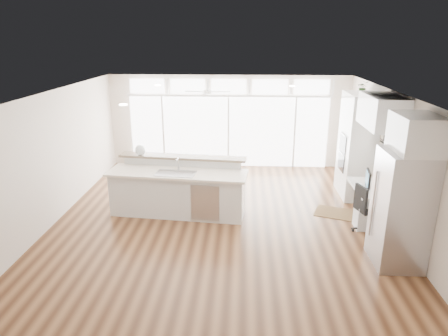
{
  "coord_description": "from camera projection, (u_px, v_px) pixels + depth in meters",
  "views": [
    {
      "loc": [
        0.47,
        -7.61,
        3.76
      ],
      "look_at": [
        0.04,
        0.6,
        1.03
      ],
      "focal_mm": 32.0,
      "sensor_mm": 36.0,
      "label": 1
    }
  ],
  "objects": [
    {
      "name": "desk_window",
      "position": [
        392.0,
        151.0,
        8.05
      ],
      "size": [
        0.04,
        0.85,
        0.85
      ],
      "primitive_type": "cube",
      "color": "white",
      "rests_on": "wall_right"
    },
    {
      "name": "floor",
      "position": [
        221.0,
        223.0,
        8.42
      ],
      "size": [
        7.0,
        8.0,
        0.02
      ],
      "primitive_type": "cube",
      "color": "#432614",
      "rests_on": "ground"
    },
    {
      "name": "office_chair",
      "position": [
        369.0,
        208.0,
        7.96
      ],
      "size": [
        0.61,
        0.59,
        0.97
      ],
      "primitive_type": "cube",
      "rotation": [
        0.0,
        0.0,
        0.28
      ],
      "color": "black",
      "rests_on": "floor"
    },
    {
      "name": "transom_row",
      "position": [
        229.0,
        86.0,
        11.4
      ],
      "size": [
        5.9,
        0.06,
        0.4
      ],
      "primitive_type": "cube",
      "color": "white",
      "rests_on": "wall_back"
    },
    {
      "name": "ceiling_fan",
      "position": [
        208.0,
        88.0,
        10.32
      ],
      "size": [
        1.16,
        1.16,
        0.32
      ],
      "primitive_type": "cube",
      "color": "silver",
      "rests_on": "ceiling"
    },
    {
      "name": "fishbowl",
      "position": [
        140.0,
        150.0,
        8.98
      ],
      "size": [
        0.28,
        0.28,
        0.24
      ],
      "primitive_type": "sphere",
      "rotation": [
        0.0,
        0.0,
        -0.2
      ],
      "color": "white",
      "rests_on": "kitchen_island"
    },
    {
      "name": "fridge_cabinet",
      "position": [
        416.0,
        133.0,
        6.26
      ],
      "size": [
        0.64,
        0.9,
        0.6
      ],
      "primitive_type": "cube",
      "color": "silver",
      "rests_on": "wall_right"
    },
    {
      "name": "framed_photos",
      "position": [
        381.0,
        150.0,
        8.68
      ],
      "size": [
        0.06,
        0.22,
        0.8
      ],
      "primitive_type": "cube",
      "color": "black",
      "rests_on": "wall_right"
    },
    {
      "name": "wall_back",
      "position": [
        229.0,
        122.0,
        11.79
      ],
      "size": [
        7.0,
        0.04,
        2.7
      ],
      "primitive_type": "cube",
      "color": "beige",
      "rests_on": "floor"
    },
    {
      "name": "kitchen_island",
      "position": [
        178.0,
        188.0,
        8.69
      ],
      "size": [
        3.11,
        1.43,
        1.19
      ],
      "primitive_type": "cube",
      "rotation": [
        0.0,
        0.0,
        -0.1
      ],
      "color": "silver",
      "rests_on": "floor"
    },
    {
      "name": "oven_cabinet",
      "position": [
        357.0,
        146.0,
        9.58
      ],
      "size": [
        0.64,
        1.2,
        2.5
      ],
      "primitive_type": "cube",
      "color": "silver",
      "rests_on": "floor"
    },
    {
      "name": "glass_wall",
      "position": [
        228.0,
        132.0,
        11.82
      ],
      "size": [
        5.8,
        0.06,
        2.08
      ],
      "primitive_type": "cube",
      "color": "white",
      "rests_on": "wall_back"
    },
    {
      "name": "rug",
      "position": [
        336.0,
        213.0,
        8.89
      ],
      "size": [
        1.06,
        0.9,
        0.01
      ],
      "primitive_type": "cube",
      "rotation": [
        0.0,
        0.0,
        -0.34
      ],
      "color": "#372311",
      "rests_on": "floor"
    },
    {
      "name": "wall_right",
      "position": [
        398.0,
        165.0,
        7.82
      ],
      "size": [
        0.04,
        8.0,
        2.7
      ],
      "primitive_type": "cube",
      "color": "beige",
      "rests_on": "floor"
    },
    {
      "name": "wall_left",
      "position": [
        50.0,
        159.0,
        8.17
      ],
      "size": [
        0.04,
        8.0,
        2.7
      ],
      "primitive_type": "cube",
      "color": "beige",
      "rests_on": "floor"
    },
    {
      "name": "potted_plant",
      "position": [
        363.0,
        89.0,
        9.15
      ],
      "size": [
        0.29,
        0.31,
        0.22
      ],
      "primitive_type": "imported",
      "rotation": [
        0.0,
        0.0,
        -0.16
      ],
      "color": "#335D28",
      "rests_on": "oven_cabinet"
    },
    {
      "name": "refrigerator",
      "position": [
        401.0,
        209.0,
        6.67
      ],
      "size": [
        0.76,
        0.9,
        2.0
      ],
      "primitive_type": "cube",
      "color": "#AFAFB4",
      "rests_on": "floor"
    },
    {
      "name": "recessed_lights",
      "position": [
        221.0,
        94.0,
        7.77
      ],
      "size": [
        3.4,
        3.0,
        0.02
      ],
      "primitive_type": "cube",
      "color": "silver",
      "rests_on": "ceiling"
    },
    {
      "name": "upper_cabinets",
      "position": [
        383.0,
        111.0,
        7.81
      ],
      "size": [
        0.64,
        1.3,
        0.64
      ],
      "primitive_type": "cube",
      "color": "silver",
      "rests_on": "wall_right"
    },
    {
      "name": "ceiling",
      "position": [
        220.0,
        94.0,
        7.57
      ],
      "size": [
        7.0,
        8.0,
        0.02
      ],
      "primitive_type": "cube",
      "color": "white",
      "rests_on": "wall_back"
    },
    {
      "name": "wall_front",
      "position": [
        197.0,
        276.0,
        4.2
      ],
      "size": [
        7.0,
        0.04,
        2.7
      ],
      "primitive_type": "cube",
      "color": "beige",
      "rests_on": "floor"
    },
    {
      "name": "keyboard",
      "position": [
        359.0,
        187.0,
        8.32
      ],
      "size": [
        0.18,
        0.35,
        0.02
      ],
      "primitive_type": "cube",
      "rotation": [
        0.0,
        0.0,
        -0.17
      ],
      "color": "silver",
      "rests_on": "desk_nook"
    },
    {
      "name": "monitor",
      "position": [
        368.0,
        179.0,
        8.25
      ],
      "size": [
        0.15,
        0.46,
        0.38
      ],
      "primitive_type": "cube",
      "rotation": [
        0.0,
        0.0,
        -0.16
      ],
      "color": "black",
      "rests_on": "desk_nook"
    },
    {
      "name": "desk_nook",
      "position": [
        369.0,
        204.0,
        8.43
      ],
      "size": [
        0.72,
        1.3,
        0.76
      ],
      "primitive_type": "cube",
      "color": "silver",
      "rests_on": "floor"
    }
  ]
}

